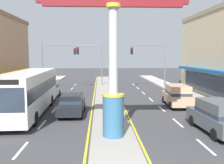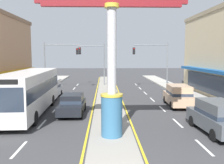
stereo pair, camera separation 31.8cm
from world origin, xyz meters
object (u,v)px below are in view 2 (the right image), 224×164
object	(u,v)px
traffic_light_left_side	(58,57)
traffic_light_median_far	(94,57)
bus_near_right_lane	(30,90)
sedan_near_left_lane	(72,104)
suv_mid_left_lane	(50,89)
traffic_light_right_side	(155,57)
district_sign	(112,49)
suv_far_left_oncoming	(218,117)
suv_far_right_lane	(178,95)

from	to	relation	value
traffic_light_left_side	traffic_light_median_far	distance (m)	6.06
traffic_light_left_side	bus_near_right_lane	world-z (taller)	traffic_light_left_side
bus_near_right_lane	sedan_near_left_lane	xyz separation A→B (m)	(3.30, -0.32, -1.08)
suv_mid_left_lane	traffic_light_left_side	bearing A→B (deg)	92.46
bus_near_right_lane	suv_mid_left_lane	distance (m)	6.99
traffic_light_right_side	district_sign	bearing A→B (deg)	-107.53
traffic_light_right_side	suv_far_left_oncoming	xyz separation A→B (m)	(-0.28, -19.68, -3.26)
suv_mid_left_lane	suv_far_left_oncoming	distance (m)	17.39
suv_mid_left_lane	suv_far_left_oncoming	xyz separation A→B (m)	(12.32, -12.27, 0.00)
sedan_near_left_lane	suv_far_left_oncoming	xyz separation A→B (m)	(9.02, -5.01, 0.20)
suv_far_left_oncoming	bus_near_right_lane	bearing A→B (deg)	156.58
suv_mid_left_lane	traffic_light_median_far	bearing A→B (deg)	68.27
traffic_light_left_side	traffic_light_right_side	world-z (taller)	same
traffic_light_right_side	suv_far_right_lane	size ratio (longest dim) A/B	1.32
bus_near_right_lane	suv_far_left_oncoming	distance (m)	13.46
suv_far_right_lane	traffic_light_left_side	bearing A→B (deg)	138.04
sedan_near_left_lane	suv_mid_left_lane	distance (m)	7.97
district_sign	traffic_light_right_side	xyz separation A→B (m)	(6.44, 20.40, -0.61)
traffic_light_right_side	suv_far_left_oncoming	world-z (taller)	traffic_light_right_side
sedan_near_left_lane	suv_far_left_oncoming	world-z (taller)	suv_far_left_oncoming
traffic_light_right_side	suv_far_right_lane	world-z (taller)	traffic_light_right_side
traffic_light_left_side	bus_near_right_lane	xyz separation A→B (m)	(0.29, -13.61, -2.38)
district_sign	traffic_light_right_side	distance (m)	21.40
traffic_light_right_side	suv_far_right_lane	distance (m)	12.50
bus_near_right_lane	traffic_light_median_far	bearing A→B (deg)	76.41
district_sign	traffic_light_median_far	xyz separation A→B (m)	(-1.90, 23.68, -0.66)
sedan_near_left_lane	suv_mid_left_lane	world-z (taller)	suv_mid_left_lane
sedan_near_left_lane	suv_mid_left_lane	size ratio (longest dim) A/B	0.93
district_sign	traffic_light_left_side	size ratio (longest dim) A/B	1.39
traffic_light_median_far	traffic_light_right_side	bearing A→B (deg)	-21.45
suv_far_right_lane	sedan_near_left_lane	bearing A→B (deg)	-163.87
suv_mid_left_lane	suv_far_left_oncoming	size ratio (longest dim) A/B	0.99
bus_near_right_lane	suv_far_left_oncoming	xyz separation A→B (m)	(12.32, -5.34, -0.88)
sedan_near_left_lane	traffic_light_left_side	bearing A→B (deg)	104.43
suv_far_right_lane	traffic_light_median_far	bearing A→B (deg)	117.70
district_sign	suv_far_right_lane	bearing A→B (deg)	53.56
traffic_light_right_side	suv_mid_left_lane	size ratio (longest dim) A/B	1.33
traffic_light_left_side	suv_far_left_oncoming	xyz separation A→B (m)	(12.61, -18.95, -3.26)
sedan_near_left_lane	traffic_light_right_side	bearing A→B (deg)	57.62
district_sign	traffic_light_median_far	world-z (taller)	district_sign
traffic_light_median_far	sedan_near_left_lane	distance (m)	18.29
traffic_light_median_far	suv_far_right_lane	world-z (taller)	traffic_light_median_far
traffic_light_right_side	suv_far_right_lane	bearing A→B (deg)	-91.37
traffic_light_left_side	suv_far_right_lane	bearing A→B (deg)	-41.96
bus_near_right_lane	suv_far_left_oncoming	bearing A→B (deg)	-23.42
traffic_light_right_side	traffic_light_median_far	bearing A→B (deg)	158.55
traffic_light_left_side	bus_near_right_lane	distance (m)	13.82
district_sign	suv_far_right_lane	distance (m)	11.06
bus_near_right_lane	sedan_near_left_lane	size ratio (longest dim) A/B	2.62
traffic_light_right_side	suv_mid_left_lane	distance (m)	14.98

